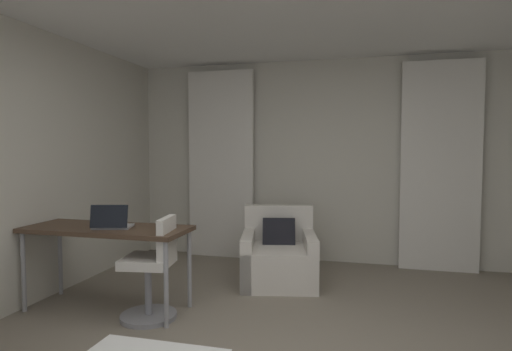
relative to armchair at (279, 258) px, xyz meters
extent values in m
cube|color=beige|center=(0.39, 1.04, 1.03)|extent=(5.12, 0.06, 2.60)
cube|color=silver|center=(-0.98, 0.91, 0.98)|extent=(0.90, 0.06, 2.50)
cube|color=silver|center=(1.77, 0.91, 0.98)|extent=(0.90, 0.06, 2.50)
cube|color=silver|center=(0.01, -0.04, -0.07)|extent=(0.95, 1.01, 0.41)
cube|color=silver|center=(-0.07, 0.32, 0.34)|extent=(0.80, 0.30, 0.40)
cube|color=silver|center=(0.33, 0.03, 0.00)|extent=(0.30, 0.87, 0.55)
cube|color=silver|center=(-0.32, -0.11, 0.00)|extent=(0.30, 0.87, 0.55)
cube|color=black|center=(-0.02, 0.09, 0.24)|extent=(0.39, 0.27, 0.37)
cube|color=#4C3828|center=(-1.35, -1.18, 0.47)|extent=(1.49, 0.57, 0.04)
cylinder|color=#99999E|center=(-2.04, -0.94, 0.09)|extent=(0.04, 0.04, 0.72)
cylinder|color=#99999E|center=(-0.65, -0.94, 0.09)|extent=(0.04, 0.04, 0.72)
cylinder|color=#99999E|center=(-2.04, -1.41, 0.09)|extent=(0.04, 0.04, 0.72)
cylinder|color=#99999E|center=(-0.65, -1.41, 0.09)|extent=(0.04, 0.04, 0.72)
cylinder|color=gray|center=(-0.89, -1.27, -0.04)|extent=(0.06, 0.06, 0.46)
cylinder|color=gray|center=(-0.89, -1.27, -0.25)|extent=(0.48, 0.48, 0.04)
cube|color=silver|center=(-0.89, -1.27, 0.23)|extent=(0.45, 0.45, 0.08)
cube|color=silver|center=(-0.72, -1.25, 0.44)|extent=(0.11, 0.36, 0.34)
cube|color=#ADADB2|center=(-1.27, -1.19, 0.50)|extent=(0.37, 0.30, 0.02)
cube|color=black|center=(-1.24, -1.30, 0.61)|extent=(0.32, 0.14, 0.20)
camera|label=1|loc=(0.90, -4.49, 1.18)|focal=29.69mm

